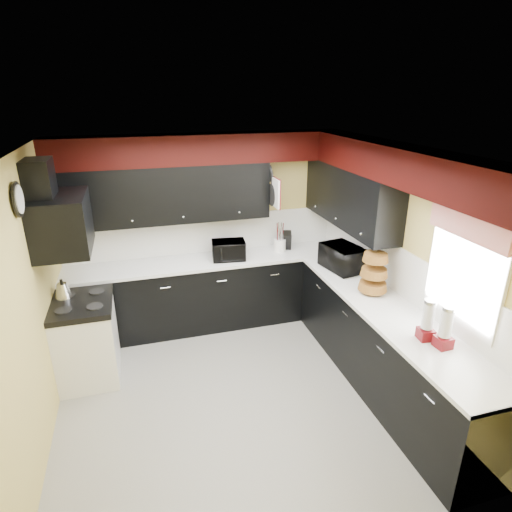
% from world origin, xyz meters
% --- Properties ---
extents(ground, '(3.60, 3.60, 0.00)m').
position_xyz_m(ground, '(0.00, 0.00, 0.00)').
color(ground, gray).
rests_on(ground, ground).
extents(wall_back, '(3.60, 0.06, 2.50)m').
position_xyz_m(wall_back, '(0.00, 1.80, 1.25)').
color(wall_back, '#E0C666').
rests_on(wall_back, ground).
extents(wall_right, '(0.06, 3.60, 2.50)m').
position_xyz_m(wall_right, '(1.80, 0.00, 1.25)').
color(wall_right, '#E0C666').
rests_on(wall_right, ground).
extents(wall_left, '(0.06, 3.60, 2.50)m').
position_xyz_m(wall_left, '(-1.80, 0.00, 1.25)').
color(wall_left, '#E0C666').
rests_on(wall_left, ground).
extents(ceiling, '(3.60, 3.60, 0.06)m').
position_xyz_m(ceiling, '(0.00, 0.00, 2.50)').
color(ceiling, white).
rests_on(ceiling, wall_back).
extents(cab_back, '(3.60, 0.60, 0.90)m').
position_xyz_m(cab_back, '(0.00, 1.50, 0.45)').
color(cab_back, black).
rests_on(cab_back, ground).
extents(cab_right, '(0.60, 3.00, 0.90)m').
position_xyz_m(cab_right, '(1.50, -0.30, 0.45)').
color(cab_right, black).
rests_on(cab_right, ground).
extents(counter_back, '(3.62, 0.64, 0.04)m').
position_xyz_m(counter_back, '(0.00, 1.50, 0.92)').
color(counter_back, white).
rests_on(counter_back, cab_back).
extents(counter_right, '(0.64, 3.02, 0.04)m').
position_xyz_m(counter_right, '(1.50, -0.30, 0.92)').
color(counter_right, white).
rests_on(counter_right, cab_right).
extents(splash_back, '(3.60, 0.02, 0.50)m').
position_xyz_m(splash_back, '(0.00, 1.79, 1.19)').
color(splash_back, white).
rests_on(splash_back, counter_back).
extents(splash_right, '(0.02, 3.60, 0.50)m').
position_xyz_m(splash_right, '(1.79, 0.00, 1.19)').
color(splash_right, white).
rests_on(splash_right, counter_right).
extents(upper_back, '(2.60, 0.35, 0.70)m').
position_xyz_m(upper_back, '(-0.50, 1.62, 1.80)').
color(upper_back, black).
rests_on(upper_back, wall_back).
extents(upper_right, '(0.35, 1.80, 0.70)m').
position_xyz_m(upper_right, '(1.62, 0.90, 1.80)').
color(upper_right, black).
rests_on(upper_right, wall_right).
extents(soffit_back, '(3.60, 0.36, 0.35)m').
position_xyz_m(soffit_back, '(0.00, 1.62, 2.33)').
color(soffit_back, black).
rests_on(soffit_back, wall_back).
extents(soffit_right, '(0.36, 3.24, 0.35)m').
position_xyz_m(soffit_right, '(1.62, -0.18, 2.33)').
color(soffit_right, black).
rests_on(soffit_right, wall_right).
extents(stove, '(0.60, 0.75, 0.86)m').
position_xyz_m(stove, '(-1.50, 0.75, 0.43)').
color(stove, white).
rests_on(stove, ground).
extents(cooktop, '(0.62, 0.77, 0.06)m').
position_xyz_m(cooktop, '(-1.50, 0.75, 0.89)').
color(cooktop, black).
rests_on(cooktop, stove).
extents(hood, '(0.50, 0.78, 0.55)m').
position_xyz_m(hood, '(-1.55, 0.75, 1.78)').
color(hood, black).
rests_on(hood, wall_left).
extents(hood_duct, '(0.24, 0.40, 0.40)m').
position_xyz_m(hood_duct, '(-1.68, 0.75, 2.20)').
color(hood_duct, black).
rests_on(hood_duct, wall_left).
extents(window, '(0.03, 0.86, 0.96)m').
position_xyz_m(window, '(1.79, -0.90, 1.55)').
color(window, white).
rests_on(window, wall_right).
extents(valance, '(0.04, 0.88, 0.20)m').
position_xyz_m(valance, '(1.73, -0.90, 1.95)').
color(valance, red).
rests_on(valance, wall_right).
extents(pan_top, '(0.03, 0.22, 0.40)m').
position_xyz_m(pan_top, '(0.82, 1.55, 2.00)').
color(pan_top, black).
rests_on(pan_top, upper_back).
extents(pan_mid, '(0.03, 0.28, 0.46)m').
position_xyz_m(pan_mid, '(0.82, 1.42, 1.75)').
color(pan_mid, black).
rests_on(pan_mid, upper_back).
extents(pan_low, '(0.03, 0.24, 0.42)m').
position_xyz_m(pan_low, '(0.82, 1.68, 1.72)').
color(pan_low, black).
rests_on(pan_low, upper_back).
extents(cut_board, '(0.03, 0.26, 0.35)m').
position_xyz_m(cut_board, '(0.83, 1.30, 1.80)').
color(cut_board, white).
rests_on(cut_board, upper_back).
extents(baskets, '(0.27, 0.27, 0.50)m').
position_xyz_m(baskets, '(1.52, 0.05, 1.18)').
color(baskets, brown).
rests_on(baskets, upper_right).
extents(clock, '(0.03, 0.30, 0.30)m').
position_xyz_m(clock, '(-1.77, 0.25, 2.15)').
color(clock, black).
rests_on(clock, wall_left).
extents(deco_plate, '(0.03, 0.24, 0.24)m').
position_xyz_m(deco_plate, '(1.77, -0.35, 2.25)').
color(deco_plate, white).
rests_on(deco_plate, wall_right).
extents(toaster_oven, '(0.46, 0.40, 0.24)m').
position_xyz_m(toaster_oven, '(0.25, 1.43, 1.06)').
color(toaster_oven, black).
rests_on(toaster_oven, counter_back).
extents(microwave, '(0.45, 0.59, 0.30)m').
position_xyz_m(microwave, '(1.50, 0.73, 1.09)').
color(microwave, black).
rests_on(microwave, counter_right).
extents(utensil_crock, '(0.17, 0.17, 0.17)m').
position_xyz_m(utensil_crock, '(0.97, 1.52, 1.02)').
color(utensil_crock, white).
rests_on(utensil_crock, counter_back).
extents(knife_block, '(0.15, 0.18, 0.24)m').
position_xyz_m(knife_block, '(1.10, 1.58, 1.06)').
color(knife_block, black).
rests_on(knife_block, counter_back).
extents(kettle, '(0.18, 0.18, 0.16)m').
position_xyz_m(kettle, '(-1.68, 0.91, 1.00)').
color(kettle, '#AEAFB3').
rests_on(kettle, cooktop).
extents(dispenser_a, '(0.14, 0.14, 0.35)m').
position_xyz_m(dispenser_a, '(1.55, -1.05, 1.11)').
color(dispenser_a, '#590300').
rests_on(dispenser_a, counter_right).
extents(dispenser_b, '(0.14, 0.14, 0.34)m').
position_xyz_m(dispenser_b, '(1.49, -0.90, 1.11)').
color(dispenser_b, '#690009').
rests_on(dispenser_b, counter_right).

